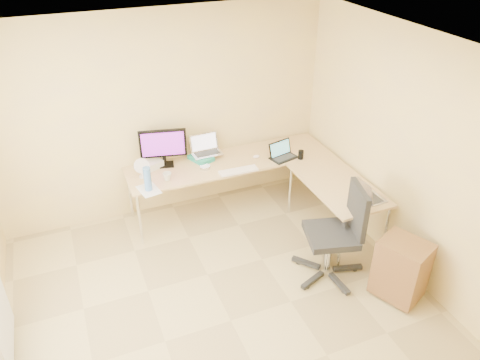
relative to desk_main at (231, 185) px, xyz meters
name	(u,v)px	position (x,y,z in m)	size (l,w,h in m)	color
floor	(231,321)	(-0.72, -1.85, -0.36)	(4.50, 4.50, 0.00)	tan
ceiling	(227,65)	(-0.72, -1.85, 2.24)	(4.50, 4.50, 0.00)	white
wall_back	(164,116)	(-0.72, 0.40, 0.93)	(4.50, 4.50, 0.00)	#EACD6C
wall_right	(425,168)	(1.38, -1.85, 0.93)	(4.50, 4.50, 0.00)	#EACD6C
desk_main	(231,185)	(0.00, 0.00, 0.00)	(2.65, 0.70, 0.73)	tan
desk_return	(335,209)	(0.98, -1.00, 0.00)	(0.70, 1.30, 0.73)	tan
monitor	(163,148)	(-0.81, 0.20, 0.61)	(0.57, 0.18, 0.49)	black
book_stack	(201,158)	(-0.34, 0.16, 0.39)	(0.22, 0.30, 0.05)	#1B846B
laptop_center	(206,145)	(-0.25, 0.20, 0.54)	(0.38, 0.29, 0.25)	silver
laptop_black	(284,151)	(0.66, -0.20, 0.47)	(0.34, 0.25, 0.22)	black
keyboard	(238,171)	(-0.01, -0.30, 0.38)	(0.48, 0.13, 0.02)	white
mouse	(256,156)	(0.34, -0.05, 0.38)	(0.09, 0.06, 0.03)	white
mug	(167,176)	(-0.87, -0.16, 0.41)	(0.10, 0.10, 0.10)	silver
cd_stack	(205,167)	(-0.36, -0.07, 0.38)	(0.13, 0.13, 0.03)	silver
water_bottle	(148,179)	(-1.13, -0.30, 0.51)	(0.08, 0.08, 0.30)	#4A7CBF
papers	(149,190)	(-1.13, -0.30, 0.37)	(0.21, 0.30, 0.01)	silver
white_box	(152,165)	(-0.97, 0.20, 0.41)	(0.25, 0.18, 0.09)	beige
desk_fan	(142,168)	(-1.13, 0.02, 0.49)	(0.19, 0.19, 0.24)	silver
black_cup	(301,155)	(0.86, -0.30, 0.42)	(0.07, 0.07, 0.12)	black
laptop_return	(372,192)	(1.13, -1.44, 0.47)	(0.25, 0.32, 0.21)	#9D9FB7
office_chair	(330,238)	(0.52, -1.61, 0.14)	(0.67, 0.67, 1.11)	black
cabinet	(401,269)	(1.02, -2.18, -0.01)	(0.38, 0.47, 0.66)	#A26524
radiator	(1,328)	(-2.75, -1.45, -0.02)	(0.09, 0.80, 0.55)	white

